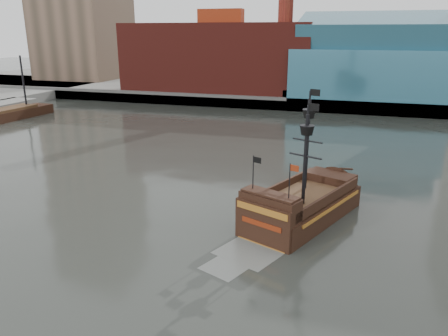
% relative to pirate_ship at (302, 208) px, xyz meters
% --- Properties ---
extents(ground, '(400.00, 400.00, 0.00)m').
position_rel_pirate_ship_xyz_m(ground, '(-5.40, -9.73, -1.05)').
color(ground, '#272A25').
rests_on(ground, ground).
extents(promenade_far, '(220.00, 60.00, 2.00)m').
position_rel_pirate_ship_xyz_m(promenade_far, '(-5.40, 82.27, -0.05)').
color(promenade_far, slate).
rests_on(promenade_far, ground).
extents(seawall, '(220.00, 1.00, 2.60)m').
position_rel_pirate_ship_xyz_m(seawall, '(-5.40, 52.77, 0.25)').
color(seawall, '#4C4C49').
rests_on(seawall, ground).
extents(pirate_ship, '(10.09, 16.11, 11.61)m').
position_rel_pirate_ship_xyz_m(pirate_ship, '(0.00, 0.00, 0.00)').
color(pirate_ship, black).
rests_on(pirate_ship, ground).
extents(docked_vessel, '(5.57, 18.77, 12.59)m').
position_rel_pirate_ship_xyz_m(docked_vessel, '(-56.67, 27.86, -0.25)').
color(docked_vessel, black).
rests_on(docked_vessel, ground).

